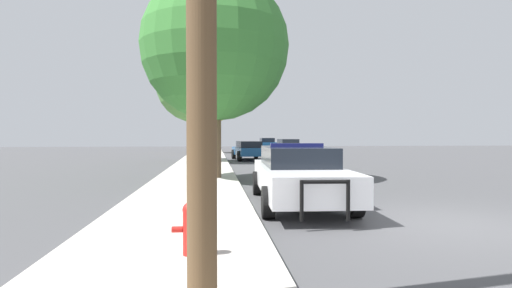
% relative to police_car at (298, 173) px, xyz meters
% --- Properties ---
extents(ground_plane, '(110.00, 110.00, 0.00)m').
position_rel_police_car_xyz_m(ground_plane, '(2.39, -2.54, -0.75)').
color(ground_plane, '#474749').
extents(sidewalk_left, '(3.00, 110.00, 0.13)m').
position_rel_police_car_xyz_m(sidewalk_left, '(-2.71, -2.54, -0.68)').
color(sidewalk_left, '#BCB7AD').
rests_on(sidewalk_left, ground_plane).
extents(police_car, '(2.20, 5.49, 1.48)m').
position_rel_police_car_xyz_m(police_car, '(0.00, 0.00, 0.00)').
color(police_car, white).
rests_on(police_car, ground_plane).
extents(fire_hydrant, '(0.48, 0.21, 0.69)m').
position_rel_police_car_xyz_m(fire_hydrant, '(-2.35, -4.40, -0.25)').
color(fire_hydrant, red).
rests_on(fire_hydrant, sidewalk_left).
extents(traffic_light, '(3.96, 0.35, 5.11)m').
position_rel_police_car_xyz_m(traffic_light, '(-1.61, 14.96, 3.02)').
color(traffic_light, '#424247').
rests_on(traffic_light, sidewalk_left).
extents(car_background_midblock, '(2.16, 4.66, 1.29)m').
position_rel_police_car_xyz_m(car_background_midblock, '(0.30, 17.69, -0.05)').
color(car_background_midblock, navy).
rests_on(car_background_midblock, ground_plane).
extents(car_background_distant, '(1.96, 4.25, 1.40)m').
position_rel_police_car_xyz_m(car_background_distant, '(4.13, 36.64, 0.00)').
color(car_background_distant, navy).
rests_on(car_background_distant, ground_plane).
extents(car_background_oncoming, '(2.16, 4.25, 1.36)m').
position_rel_police_car_xyz_m(car_background_oncoming, '(4.53, 25.26, -0.02)').
color(car_background_oncoming, '#B7B7BC').
rests_on(car_background_oncoming, ground_plane).
extents(tree_sidewalk_far, '(4.42, 4.42, 7.25)m').
position_rel_police_car_xyz_m(tree_sidewalk_far, '(-2.08, 29.06, 4.41)').
color(tree_sidewalk_far, brown).
rests_on(tree_sidewalk_far, sidewalk_left).
extents(tree_sidewalk_mid, '(4.88, 4.88, 7.24)m').
position_rel_police_car_xyz_m(tree_sidewalk_mid, '(-3.16, 15.31, 4.16)').
color(tree_sidewalk_mid, '#4C3823').
rests_on(tree_sidewalk_mid, sidewalk_left).
extents(tree_sidewalk_near, '(5.41, 5.41, 7.50)m').
position_rel_police_car_xyz_m(tree_sidewalk_near, '(-2.00, 5.16, 4.16)').
color(tree_sidewalk_near, brown).
rests_on(tree_sidewalk_near, sidewalk_left).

